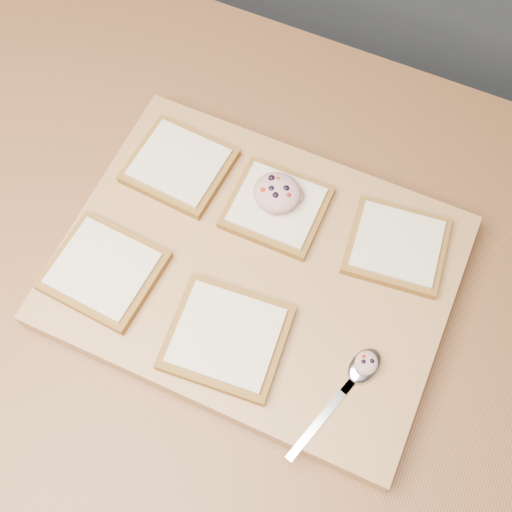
{
  "coord_description": "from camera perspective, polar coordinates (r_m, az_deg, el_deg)",
  "views": [
    {
      "loc": [
        0.1,
        -0.29,
        1.66
      ],
      "look_at": [
        -0.03,
        -0.0,
        0.97
      ],
      "focal_mm": 45.0,
      "sensor_mm": 36.0,
      "label": 1
    }
  ],
  "objects": [
    {
      "name": "bread_far_left",
      "position": [
        0.85,
        -6.83,
        8.0
      ],
      "size": [
        0.13,
        0.12,
        0.02
      ],
      "color": "brown",
      "rests_on": "cutting_board"
    },
    {
      "name": "ground",
      "position": [
        1.69,
        0.88,
        -13.69
      ],
      "size": [
        4.0,
        4.0,
        0.0
      ],
      "primitive_type": "plane",
      "color": "#515459",
      "rests_on": "ground"
    },
    {
      "name": "island_counter",
      "position": [
        1.24,
        1.18,
        -9.95
      ],
      "size": [
        2.0,
        0.8,
        0.9
      ],
      "color": "slate",
      "rests_on": "ground"
    },
    {
      "name": "spoon",
      "position": [
        0.75,
        9.08,
        -10.28
      ],
      "size": [
        0.07,
        0.16,
        0.01
      ],
      "color": "silver",
      "rests_on": "cutting_board"
    },
    {
      "name": "bread_far_center",
      "position": [
        0.81,
        1.85,
        4.37
      ],
      "size": [
        0.12,
        0.11,
        0.02
      ],
      "color": "brown",
      "rests_on": "cutting_board"
    },
    {
      "name": "bread_far_right",
      "position": [
        0.81,
        12.39,
        0.9
      ],
      "size": [
        0.13,
        0.12,
        0.02
      ],
      "color": "brown",
      "rests_on": "cutting_board"
    },
    {
      "name": "tuna_salad_dollop",
      "position": [
        0.8,
        1.88,
        5.67
      ],
      "size": [
        0.06,
        0.06,
        0.03
      ],
      "color": "tan",
      "rests_on": "bread_far_center"
    },
    {
      "name": "bread_near_center",
      "position": [
        0.75,
        -2.63,
        -7.22
      ],
      "size": [
        0.14,
        0.13,
        0.02
      ],
      "color": "brown",
      "rests_on": "cutting_board"
    },
    {
      "name": "cutting_board",
      "position": [
        0.8,
        0.0,
        -1.39
      ],
      "size": [
        0.47,
        0.36,
        0.04
      ],
      "primitive_type": "cube",
      "color": "tan",
      "rests_on": "island_counter"
    },
    {
      "name": "bread_near_left",
      "position": [
        0.8,
        -13.37,
        -1.25
      ],
      "size": [
        0.13,
        0.12,
        0.02
      ],
      "color": "brown",
      "rests_on": "cutting_board"
    },
    {
      "name": "spoon_salad",
      "position": [
        0.74,
        9.78,
        -9.34
      ],
      "size": [
        0.03,
        0.03,
        0.02
      ],
      "color": "tan",
      "rests_on": "spoon"
    }
  ]
}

